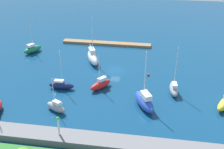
# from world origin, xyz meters

# --- Properties ---
(water) EXTENTS (160.00, 160.00, 0.00)m
(water) POSITION_xyz_m (0.00, 0.00, 0.00)
(water) COLOR navy
(water) RESTS_ON ground
(pier_dock) EXTENTS (27.65, 2.31, 0.74)m
(pier_dock) POSITION_xyz_m (5.29, -17.23, 0.37)
(pier_dock) COLOR olive
(pier_dock) RESTS_ON ground
(breakwater) EXTENTS (56.08, 3.70, 1.34)m
(breakwater) POSITION_xyz_m (0.00, 28.17, 0.67)
(breakwater) COLOR slate
(breakwater) RESTS_ON ground
(harbor_beacon) EXTENTS (0.56, 0.56, 3.73)m
(harbor_beacon) POSITION_xyz_m (5.65, 28.17, 3.49)
(harbor_beacon) COLOR silver
(harbor_beacon) RESTS_ON breakwater
(sailboat_gray_west_end) EXTENTS (2.26, 5.79, 11.00)m
(sailboat_gray_west_end) POSITION_xyz_m (-14.58, 9.03, 1.16)
(sailboat_gray_west_end) COLOR gray
(sailboat_gray_west_end) RESTS_ON water
(sailboat_red_center_basin) EXTENTS (4.88, 5.59, 8.62)m
(sailboat_red_center_basin) POSITION_xyz_m (1.96, 9.53, 1.10)
(sailboat_red_center_basin) COLOR red
(sailboat_red_center_basin) RESTS_ON water
(sailboat_green_along_channel) EXTENTS (4.84, 6.05, 10.31)m
(sailboat_green_along_channel) POSITION_xyz_m (25.64, -7.66, 1.13)
(sailboat_green_along_channel) COLOR #19724C
(sailboat_green_along_channel) RESTS_ON water
(sailboat_blue_off_beacon) EXTENTS (5.70, 7.97, 12.40)m
(sailboat_blue_off_beacon) POSITION_xyz_m (-8.41, 15.50, 1.47)
(sailboat_blue_off_beacon) COLOR #2347B2
(sailboat_blue_off_beacon) RESTS_ON water
(sailboat_navy_near_pier) EXTENTS (5.89, 1.78, 9.61)m
(sailboat_navy_near_pier) POSITION_xyz_m (10.86, 11.05, 0.98)
(sailboat_navy_near_pier) COLOR #141E4C
(sailboat_navy_near_pier) RESTS_ON water
(sailboat_white_far_south) EXTENTS (5.30, 8.02, 12.92)m
(sailboat_white_far_south) POSITION_xyz_m (6.71, -3.68, 1.65)
(sailboat_white_far_south) COLOR white
(sailboat_white_far_south) RESTS_ON water
(sailboat_gray_inner_mooring) EXTENTS (4.94, 3.48, 7.53)m
(sailboat_gray_inner_mooring) POSITION_xyz_m (9.18, 19.76, 1.03)
(sailboat_gray_inner_mooring) COLOR gray
(sailboat_gray_inner_mooring) RESTS_ON water
(mooring_buoy_red) EXTENTS (0.61, 0.61, 0.61)m
(mooring_buoy_red) POSITION_xyz_m (-8.64, 1.56, 0.31)
(mooring_buoy_red) COLOR red
(mooring_buoy_red) RESTS_ON water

